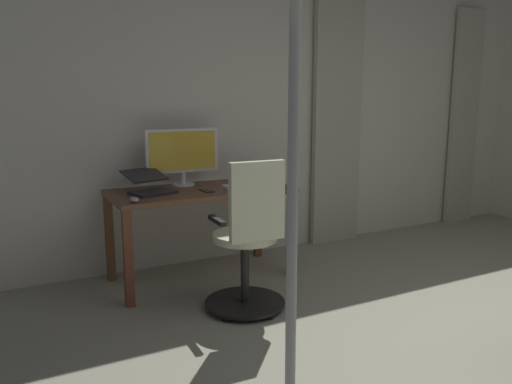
# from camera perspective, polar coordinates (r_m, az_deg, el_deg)

# --- Properties ---
(back_room_partition) EXTENTS (5.76, 0.10, 2.56)m
(back_room_partition) POSITION_cam_1_polar(r_m,az_deg,el_deg) (5.00, 4.60, 8.62)
(back_room_partition) COLOR beige
(back_room_partition) RESTS_ON ground
(curtain_left_panel) EXTENTS (0.38, 0.06, 2.38)m
(curtain_left_panel) POSITION_cam_1_polar(r_m,az_deg,el_deg) (6.35, 22.00, 7.53)
(curtain_left_panel) COLOR #B7B5A0
(curtain_left_panel) RESTS_ON ground
(curtain_right_panel) EXTENTS (0.54, 0.06, 2.38)m
(curtain_right_panel) POSITION_cam_1_polar(r_m,az_deg,el_deg) (5.13, 8.94, 7.56)
(curtain_right_panel) COLOR #B7B5A0
(curtain_right_panel) RESTS_ON ground
(desk) EXTENTS (1.41, 0.67, 0.74)m
(desk) POSITION_cam_1_polar(r_m,az_deg,el_deg) (4.10, -6.12, -0.98)
(desk) COLOR brown
(desk) RESTS_ON ground
(office_chair) EXTENTS (0.56, 0.56, 1.06)m
(office_chair) POSITION_cam_1_polar(r_m,az_deg,el_deg) (3.48, -0.80, -5.72)
(office_chair) COLOR black
(office_chair) RESTS_ON ground
(computer_monitor) EXTENTS (0.61, 0.18, 0.46)m
(computer_monitor) POSITION_cam_1_polar(r_m,az_deg,el_deg) (4.22, -8.13, 4.32)
(computer_monitor) COLOR white
(computer_monitor) RESTS_ON desk
(computer_keyboard) EXTENTS (0.38, 0.12, 0.02)m
(computer_keyboard) POSITION_cam_1_polar(r_m,az_deg,el_deg) (4.15, -1.08, 0.75)
(computer_keyboard) COLOR white
(computer_keyboard) RESTS_ON desk
(laptop) EXTENTS (0.38, 0.41, 0.17)m
(laptop) POSITION_cam_1_polar(r_m,az_deg,el_deg) (3.97, -11.68, 0.67)
(laptop) COLOR #232328
(laptop) RESTS_ON desk
(computer_mouse) EXTENTS (0.06, 0.10, 0.04)m
(computer_mouse) POSITION_cam_1_polar(r_m,az_deg,el_deg) (3.67, -13.32, -0.82)
(computer_mouse) COLOR #B7BCC1
(computer_mouse) RESTS_ON desk
(cell_phone_face_up) EXTENTS (0.08, 0.15, 0.01)m
(cell_phone_face_up) POSITION_cam_1_polar(r_m,az_deg,el_deg) (3.97, -5.46, 0.14)
(cell_phone_face_up) COLOR #232328
(cell_phone_face_up) RESTS_ON desk
(mug_coffee) EXTENTS (0.12, 0.08, 0.09)m
(mug_coffee) POSITION_cam_1_polar(r_m,az_deg,el_deg) (4.44, 0.07, 1.89)
(mug_coffee) COLOR purple
(mug_coffee) RESTS_ON desk
(floor_lamp) EXTENTS (0.35, 0.35, 1.97)m
(floor_lamp) POSITION_cam_1_polar(r_m,az_deg,el_deg) (1.36, 4.36, 19.71)
(floor_lamp) COLOR black
(floor_lamp) RESTS_ON ground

